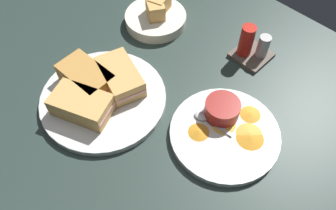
{
  "coord_description": "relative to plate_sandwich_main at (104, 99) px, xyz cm",
  "views": [
    {
      "loc": [
        42.81,
        -27.94,
        64.15
      ],
      "look_at": [
        12.12,
        2.71,
        3.0
      ],
      "focal_mm": 35.68,
      "sensor_mm": 36.0,
      "label": 1
    }
  ],
  "objects": [
    {
      "name": "ramekin_light_gravy",
      "position": [
        22.68,
        15.8,
        2.89
      ],
      "size": [
        7.84,
        7.84,
        3.89
      ],
      "color": "maroon",
      "rests_on": "plate_chips_companion"
    },
    {
      "name": "spoon_by_gravy_ramekin",
      "position": [
        21.28,
        12.12,
        1.16
      ],
      "size": [
        9.96,
        2.78,
        0.8
      ],
      "color": "silver",
      "rests_on": "plate_chips_companion"
    },
    {
      "name": "sandwich_half_far",
      "position": [
        -5.61,
        -0.09,
        3.2
      ],
      "size": [
        13.6,
        8.26,
        4.8
      ],
      "color": "#C68C42",
      "rests_on": "plate_sandwich_main"
    },
    {
      "name": "plantain_chip_scatter",
      "position": [
        26.95,
        15.32,
        1.1
      ],
      "size": [
        15.85,
        17.62,
        0.6
      ],
      "color": "gold",
      "rests_on": "plate_chips_companion"
    },
    {
      "name": "ground_plane",
      "position": [
        1.03,
        5.68,
        -2.3
      ],
      "size": [
        110.0,
        110.0,
        3.0
      ],
      "primitive_type": "cube",
      "color": "#283833"
    },
    {
      "name": "spoon_by_dark_ramekin",
      "position": [
        -1.36,
        -1.32,
        1.16
      ],
      "size": [
        2.45,
        9.94,
        0.8
      ],
      "color": "silver",
      "rests_on": "plate_sandwich_main"
    },
    {
      "name": "plate_chips_companion",
      "position": [
        26.3,
        12.78,
        0.0
      ],
      "size": [
        24.12,
        24.12,
        1.6
      ],
      "primitive_type": "cylinder",
      "color": "silver",
      "rests_on": "ground_plane"
    },
    {
      "name": "sandwich_half_extra",
      "position": [
        0.09,
        -5.61,
        3.2
      ],
      "size": [
        14.94,
        12.07,
        4.8
      ],
      "color": "tan",
      "rests_on": "plate_sandwich_main"
    },
    {
      "name": "plate_sandwich_main",
      "position": [
        0.0,
        0.0,
        0.0
      ],
      "size": [
        29.53,
        29.53,
        1.6
      ],
      "primitive_type": "cylinder",
      "color": "silver",
      "rests_on": "ground_plane"
    },
    {
      "name": "ramekin_dark_sauce",
      "position": [
        -0.94,
        -6.58,
        3.08
      ],
      "size": [
        6.42,
        6.42,
        4.25
      ],
      "color": "#0C144C",
      "rests_on": "plate_sandwich_main"
    },
    {
      "name": "bread_basket_rear",
      "position": [
        -11.17,
        27.94,
        1.49
      ],
      "size": [
        17.16,
        17.16,
        7.6
      ],
      "color": "silver",
      "rests_on": "ground_plane"
    },
    {
      "name": "sandwich_half_near",
      "position": [
        -0.09,
        5.61,
        3.2
      ],
      "size": [
        14.73,
        11.09,
        4.8
      ],
      "color": "tan",
      "rests_on": "plate_sandwich_main"
    },
    {
      "name": "condiment_caddy",
      "position": [
        15.54,
        36.22,
        2.61
      ],
      "size": [
        9.0,
        9.0,
        9.5
      ],
      "color": "brown",
      "rests_on": "ground_plane"
    }
  ]
}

